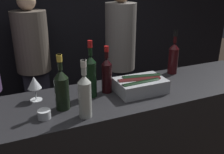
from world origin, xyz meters
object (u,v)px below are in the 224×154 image
red_wine_bottle_burgundy (91,75)px  red_wine_bottle_black_foil (173,57)px  person_in_hoodie (120,54)px  person_grey_polo (33,58)px  ice_bin_with_bottles (140,84)px  wine_glass (34,83)px  white_wine_bottle (85,94)px  candle_votive (44,114)px  champagne_bottle (62,88)px  red_wine_bottle_tall (107,74)px

red_wine_bottle_burgundy → red_wine_bottle_black_foil: bearing=11.0°
red_wine_bottle_black_foil → person_in_hoodie: (-0.02, 0.96, -0.23)m
person_grey_polo → person_in_hoodie: bearing=130.9°
ice_bin_with_bottles → red_wine_bottle_burgundy: bearing=168.5°
wine_glass → white_wine_bottle: size_ratio=0.49×
white_wine_bottle → person_in_hoodie: person_in_hoodie is taller
candle_votive → person_in_hoodie: size_ratio=0.04×
white_wine_bottle → red_wine_bottle_black_foil: bearing=23.6°
ice_bin_with_bottles → person_grey_polo: 1.76m
red_wine_bottle_black_foil → person_in_hoodie: size_ratio=0.20×
red_wine_bottle_burgundy → champagne_bottle: 0.23m
red_wine_bottle_burgundy → ice_bin_with_bottles: bearing=-11.5°
red_wine_bottle_burgundy → person_grey_polo: 1.64m
candle_votive → person_grey_polo: person_grey_polo is taller
champagne_bottle → person_in_hoodie: 1.55m
ice_bin_with_bottles → red_wine_bottle_tall: 0.25m
red_wine_bottle_burgundy → person_grey_polo: (-0.20, 1.59, -0.31)m
red_wine_bottle_tall → person_in_hoodie: size_ratio=0.18×
wine_glass → person_grey_polo: size_ratio=0.10×
wine_glass → champagne_bottle: champagne_bottle is taller
wine_glass → red_wine_bottle_tall: 0.47m
red_wine_bottle_black_foil → white_wine_bottle: size_ratio=1.06×
candle_votive → red_wine_bottle_black_foil: bearing=15.8°
red_wine_bottle_burgundy → wine_glass: bearing=166.0°
candle_votive → champagne_bottle: (0.12, 0.07, 0.11)m
red_wine_bottle_burgundy → white_wine_bottle: red_wine_bottle_burgundy is taller
ice_bin_with_bottles → red_wine_bottle_burgundy: red_wine_bottle_burgundy is taller
red_wine_bottle_black_foil → person_grey_polo: bearing=123.6°
ice_bin_with_bottles → champagne_bottle: bearing=-177.5°
champagne_bottle → person_grey_polo: bearing=89.5°
wine_glass → champagne_bottle: bearing=-52.8°
candle_votive → person_grey_polo: bearing=85.5°
red_wine_bottle_black_foil → red_wine_bottle_burgundy: red_wine_bottle_burgundy is taller
candle_votive → person_in_hoodie: person_in_hoodie is taller
candle_votive → red_wine_bottle_burgundy: size_ratio=0.19×
wine_glass → white_wine_bottle: (0.23, -0.32, 0.02)m
person_in_hoodie → person_grey_polo: 1.06m
person_in_hoodie → champagne_bottle: bearing=145.5°
white_wine_bottle → person_grey_polo: person_grey_polo is taller
red_wine_bottle_burgundy → champagne_bottle: red_wine_bottle_burgundy is taller
red_wine_bottle_burgundy → person_grey_polo: size_ratio=0.22×
ice_bin_with_bottles → person_in_hoodie: size_ratio=0.19×
candle_votive → red_wine_bottle_tall: 0.50m
red_wine_bottle_black_foil → red_wine_bottle_burgundy: 0.78m
red_wine_bottle_tall → person_grey_polo: 1.63m
red_wine_bottle_burgundy → white_wine_bottle: bearing=-116.5°
person_in_hoodie → red_wine_bottle_black_foil: bearing=-174.6°
wine_glass → red_wine_bottle_black_foil: 1.11m
ice_bin_with_bottles → red_wine_bottle_tall: red_wine_bottle_tall is taller
candle_votive → red_wine_bottle_tall: bearing=22.0°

